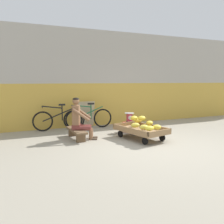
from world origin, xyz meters
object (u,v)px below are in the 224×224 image
Objects in this scene: banana_cart at (141,130)px; bicycle_far_left at (88,118)px; sign_board at (84,114)px; bicycle_near_left at (59,120)px; weighing_scale at (129,117)px; low_bench at (77,132)px; vendor_seated at (79,119)px; plastic_crate at (129,127)px; shopping_bag at (136,130)px.

bicycle_far_left is at bearing 113.81° from banana_cart.
sign_board is at bearing 95.43° from bicycle_far_left.
weighing_scale is at bearing -27.96° from bicycle_near_left.
bicycle_near_left is (-1.99, 1.06, -0.10)m from weighing_scale.
bicycle_near_left reaches higher than low_bench.
vendor_seated is at bearing -23.14° from low_bench.
banana_cart is 2.16m from bicycle_far_left.
sign_board is (-1.06, 1.32, -0.01)m from weighing_scale.
vendor_seated is at bearing -111.31° from sign_board.
plastic_crate reaches higher than low_bench.
shopping_bag is (1.06, -1.39, -0.23)m from bicycle_far_left.
banana_cart reaches higher than low_bench.
bicycle_near_left reaches higher than shopping_bag.
vendor_seated is 0.69× the size of bicycle_near_left.
banana_cart is 1.71m from vendor_seated.
low_bench is 0.97× the size of vendor_seated.
bicycle_far_left is at bearing 63.08° from vendor_seated.
bicycle_near_left reaches higher than banana_cart.
vendor_seated is (-1.54, 0.67, 0.33)m from banana_cart.
low_bench is at bearing 156.58° from banana_cart.
plastic_crate is 1.72m from sign_board.
shopping_bag is (1.09, -1.71, -0.32)m from sign_board.
bicycle_near_left is at bearing 152.07° from plastic_crate.
bicycle_near_left is (-0.21, 1.33, 0.15)m from low_bench.
banana_cart is 0.96× the size of bicycle_near_left.
banana_cart is at bearing -23.43° from vendor_seated.
shopping_bag is (1.80, -0.11, -0.08)m from low_bench.
banana_cart is 5.28× the size of weighing_scale.
bicycle_near_left is at bearing 152.04° from weighing_scale.
bicycle_near_left is at bearing 99.04° from low_bench.
banana_cart reaches higher than shopping_bag.
plastic_crate is (1.70, 0.31, -0.42)m from vendor_seated.
plastic_crate is at bearing 90.00° from weighing_scale.
sign_board reaches higher than bicycle_far_left.
vendor_seated is (0.08, -0.03, 0.37)m from low_bench.
shopping_bag is at bearing -52.79° from bicycle_far_left.
plastic_crate is 0.39m from shopping_bag.
bicycle_near_left is (-1.99, 1.06, 0.20)m from plastic_crate.
bicycle_far_left reaches higher than weighing_scale.
bicycle_near_left is (-1.83, 2.03, 0.11)m from banana_cart.
sign_board is (0.72, 1.59, 0.24)m from low_bench.
weighing_scale is 1.69m from sign_board.
vendor_seated reaches higher than banana_cart.
sign_board is (-0.90, 2.29, 0.20)m from banana_cart.
weighing_scale is 0.18× the size of bicycle_far_left.
banana_cart is at bearing -107.27° from shopping_bag.
vendor_seated reaches higher than plastic_crate.
low_bench is 0.67× the size of bicycle_near_left.
banana_cart is at bearing -48.01° from bicycle_near_left.
plastic_crate is 0.30m from weighing_scale.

